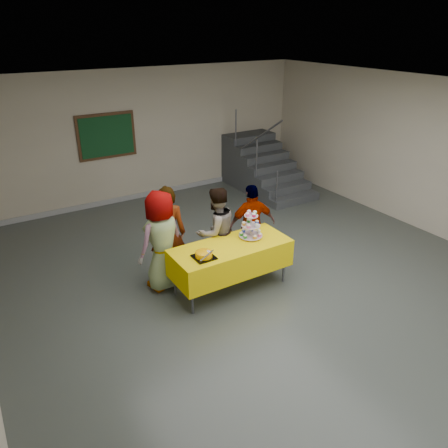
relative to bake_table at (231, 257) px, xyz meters
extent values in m
plane|color=#4C514C|center=(0.53, -0.48, -0.56)|extent=(10.00, 10.00, 0.00)
cube|color=#C2B69C|center=(0.53, 4.52, 0.94)|extent=(8.00, 0.04, 3.00)
cube|color=#C2B69C|center=(4.53, -0.48, 0.94)|extent=(0.04, 10.00, 3.00)
cube|color=silver|center=(0.53, -0.48, 2.44)|extent=(8.00, 10.00, 0.04)
cube|color=#999999|center=(0.53, 4.50, -0.50)|extent=(7.90, 0.03, 0.12)
cylinder|color=#595960|center=(-0.84, -0.29, -0.19)|extent=(0.04, 0.04, 0.73)
cylinder|color=#595960|center=(0.84, -0.29, -0.19)|extent=(0.04, 0.04, 0.73)
cylinder|color=#595960|center=(-0.84, 0.29, -0.19)|extent=(0.04, 0.04, 0.73)
cylinder|color=#595960|center=(0.84, 0.29, -0.19)|extent=(0.04, 0.04, 0.73)
cube|color=#595960|center=(0.00, 0.00, 0.18)|extent=(1.80, 0.70, 0.02)
cube|color=yellow|center=(0.00, 0.00, -0.01)|extent=(1.88, 0.78, 0.44)
cylinder|color=silver|center=(0.42, 0.07, 0.22)|extent=(0.18, 0.18, 0.01)
cylinder|color=silver|center=(0.42, 0.07, 0.42)|extent=(0.02, 0.02, 0.42)
cylinder|color=silver|center=(0.42, 0.07, 0.24)|extent=(0.38, 0.38, 0.01)
cylinder|color=silver|center=(0.42, 0.07, 0.41)|extent=(0.30, 0.30, 0.01)
cylinder|color=silver|center=(0.42, 0.07, 0.58)|extent=(0.22, 0.22, 0.01)
cube|color=black|center=(-0.54, -0.13, 0.22)|extent=(0.30, 0.30, 0.02)
cylinder|color=#FFA700|center=(-0.54, -0.13, 0.27)|extent=(0.25, 0.25, 0.07)
ellipsoid|color=#FFA700|center=(-0.54, -0.13, 0.30)|extent=(0.25, 0.25, 0.05)
ellipsoid|color=white|center=(-0.50, -0.16, 0.32)|extent=(0.08, 0.08, 0.02)
cube|color=silver|center=(-0.56, -0.26, 0.32)|extent=(0.30, 0.16, 0.04)
imported|color=slate|center=(-0.88, 0.62, 0.26)|extent=(0.90, 0.71, 1.62)
imported|color=slate|center=(-0.69, 0.80, 0.25)|extent=(0.70, 0.59, 1.62)
imported|color=slate|center=(0.07, 0.55, 0.20)|extent=(0.78, 0.64, 1.52)
imported|color=slate|center=(0.76, 0.52, 0.17)|extent=(0.90, 0.53, 1.45)
cube|color=#424447|center=(3.23, 2.27, -0.47)|extent=(1.30, 0.30, 0.18)
cube|color=#424447|center=(3.23, 2.57, -0.38)|extent=(1.30, 0.30, 0.36)
cube|color=#424447|center=(3.23, 2.87, -0.29)|extent=(1.30, 0.30, 0.54)
cube|color=#424447|center=(3.23, 3.17, -0.20)|extent=(1.30, 0.30, 0.72)
cube|color=#424447|center=(3.23, 3.47, -0.11)|extent=(1.30, 0.30, 0.90)
cube|color=#424447|center=(3.23, 3.77, -0.02)|extent=(1.30, 0.30, 1.08)
cube|color=#424447|center=(3.23, 4.07, 0.07)|extent=(1.30, 0.30, 1.26)
cube|color=#424447|center=(3.23, 4.37, 0.07)|extent=(1.30, 0.30, 1.26)
cylinder|color=#595960|center=(2.63, 2.22, -0.11)|extent=(0.04, 0.04, 0.90)
cylinder|color=#595960|center=(2.63, 3.02, 0.43)|extent=(0.04, 0.04, 0.90)
cylinder|color=#595960|center=(2.63, 3.92, 0.97)|extent=(0.04, 0.04, 0.90)
cylinder|color=#595960|center=(2.63, 3.07, 0.88)|extent=(0.04, 1.85, 1.20)
cube|color=#472B16|center=(-0.41, 4.49, 1.04)|extent=(1.30, 0.04, 1.00)
cube|color=#164721|center=(-0.41, 4.47, 1.04)|extent=(1.18, 0.02, 0.88)
camera|label=1|loc=(-3.21, -5.01, 3.33)|focal=35.00mm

